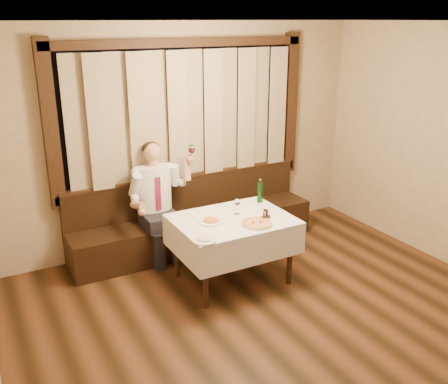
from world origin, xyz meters
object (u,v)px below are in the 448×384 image
pasta_red (211,219)px  pasta_cream (204,238)px  seated_man (157,194)px  banquette (194,224)px  pizza (257,224)px  dining_table (233,227)px  green_bottle (260,192)px  cruet_caddy (266,215)px

pasta_red → pasta_cream: size_ratio=1.11×
pasta_red → seated_man: 0.95m
banquette → pizza: (0.13, -1.30, 0.46)m
banquette → pizza: size_ratio=9.22×
pizza → pasta_cream: (-0.66, -0.09, 0.02)m
dining_table → green_bottle: bearing=28.6°
green_bottle → cruet_caddy: bearing=-115.3°
banquette → pizza: 1.39m
cruet_caddy → seated_man: 1.39m
banquette → cruet_caddy: size_ratio=26.83×
pasta_red → pasta_cream: pasta_red is taller
pasta_red → banquette: bearing=75.5°
pizza → banquette: bearing=95.9°
pasta_red → seated_man: bearing=105.5°
pasta_cream → seated_man: seated_man is taller
seated_man → pasta_red: bearing=-74.5°
dining_table → cruet_caddy: 0.39m
dining_table → pizza: (0.13, -0.28, 0.12)m
pizza → pasta_cream: pasta_cream is taller
pasta_red → cruet_caddy: (0.57, -0.20, 0.00)m
pasta_red → seated_man: size_ratio=0.19×
green_bottle → seated_man: size_ratio=0.20×
pasta_cream → green_bottle: 1.25m
pizza → pasta_red: pasta_red is taller
pasta_red → cruet_caddy: bearing=-19.4°
dining_table → seated_man: 1.08m
cruet_caddy → banquette: bearing=80.3°
banquette → seated_man: bearing=-170.1°
pasta_cream → green_bottle: size_ratio=0.87×
dining_table → seated_man: size_ratio=0.87×
pizza → cruet_caddy: bearing=28.6°
pizza → pasta_red: 0.49m
dining_table → seated_man: bearing=118.9°
pasta_cream → green_bottle: green_bottle is taller
dining_table → pasta_red: 0.30m
banquette → pasta_red: banquette is taller
pasta_cream → pizza: bearing=8.1°
green_bottle → banquette: bearing=125.8°
pasta_red → green_bottle: size_ratio=0.96×
dining_table → green_bottle: green_bottle is taller
pizza → pasta_cream: 0.67m
green_bottle → cruet_caddy: 0.53m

